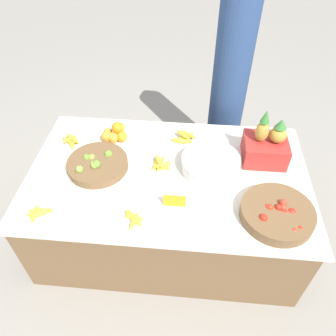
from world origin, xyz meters
TOP-DOWN VIEW (x-y plane):
  - ground_plane at (0.00, 0.00)m, footprint 12.00×12.00m
  - market_table at (0.00, 0.00)m, footprint 1.85×1.13m
  - lime_bowl at (-0.47, 0.01)m, footprint 0.40×0.40m
  - tomato_basket at (0.66, -0.30)m, footprint 0.42×0.42m
  - orange_pile at (-0.42, 0.33)m, footprint 0.19×0.20m
  - metal_bowl at (0.28, 0.07)m, footprint 0.39×0.39m
  - price_sign at (0.06, -0.27)m, footprint 0.13×0.01m
  - produce_crate at (0.64, 0.20)m, footprint 0.29×0.25m
  - banana_bunch_front_right at (-0.72, -0.40)m, footprint 0.16×0.13m
  - banana_bunch_front_left at (-0.05, 0.06)m, footprint 0.15×0.16m
  - banana_bunch_back_center at (0.09, 0.35)m, footprint 0.19×0.14m
  - banana_bunch_front_center at (-0.73, 0.25)m, footprint 0.16×0.13m
  - banana_bunch_middle_left at (-0.16, -0.39)m, footprint 0.13×0.15m
  - vendor_person at (0.42, 0.87)m, footprint 0.29×0.29m

SIDE VIEW (x-z plane):
  - ground_plane at x=0.00m, z-range 0.00..0.00m
  - market_table at x=0.00m, z-range 0.00..0.63m
  - banana_bunch_middle_left at x=-0.16m, z-range 0.63..0.66m
  - banana_bunch_front_right at x=-0.72m, z-range 0.63..0.66m
  - banana_bunch_front_left at x=-0.05m, z-range 0.62..0.68m
  - banana_bunch_front_center at x=-0.73m, z-range 0.62..0.69m
  - banana_bunch_back_center at x=0.09m, z-range 0.62..0.69m
  - lime_bowl at x=-0.47m, z-range 0.61..0.71m
  - tomato_basket at x=0.66m, z-range 0.61..0.72m
  - price_sign at x=0.06m, z-range 0.63..0.72m
  - metal_bowl at x=0.28m, z-range 0.63..0.73m
  - orange_pile at x=-0.42m, z-range 0.62..0.75m
  - produce_crate at x=0.64m, z-range 0.55..0.94m
  - vendor_person at x=0.42m, z-range -0.05..1.64m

